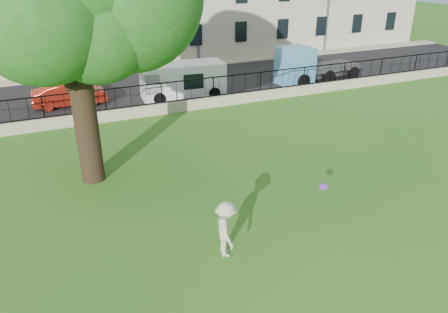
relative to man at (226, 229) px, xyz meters
name	(u,v)px	position (x,y,z in m)	size (l,w,h in m)	color
ground	(267,228)	(1.74, 0.68, -0.86)	(120.00, 120.00, 0.00)	#286A19
retaining_wall	(163,108)	(1.74, 12.68, -0.56)	(50.00, 0.40, 0.60)	gray
iron_railing	(162,93)	(1.74, 12.68, 0.29)	(50.00, 0.05, 1.13)	black
street	(142,91)	(1.74, 17.38, -0.86)	(60.00, 9.00, 0.01)	black
sidewalk	(126,71)	(1.74, 22.58, -0.80)	(60.00, 1.40, 0.12)	gray
man	(226,229)	(0.00, 0.00, 0.00)	(1.11, 0.64, 1.73)	beige
frisbee	(323,187)	(3.80, 0.72, 0.18)	(0.27, 0.27, 0.03)	#9329E9
red_sedan	(69,94)	(-2.76, 16.08, -0.19)	(1.42, 4.07, 1.34)	#B42616
white_van	(183,80)	(3.74, 15.08, 0.17)	(4.93, 1.92, 2.07)	white
blue_truck	(318,63)	(13.36, 15.08, 0.36)	(5.84, 2.07, 2.45)	#549BC6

